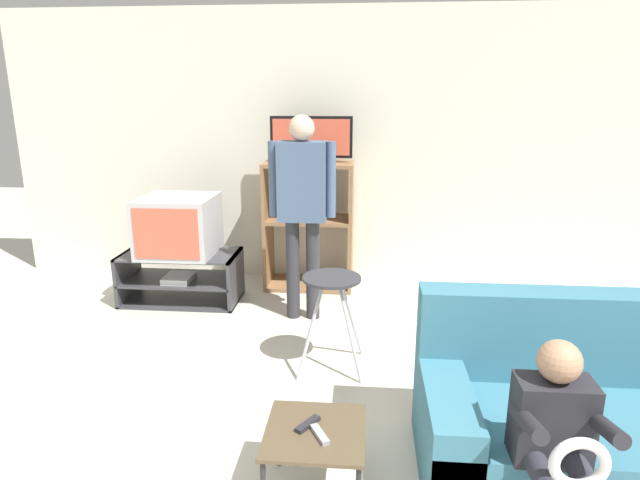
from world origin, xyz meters
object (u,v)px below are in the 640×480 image
object	(u,v)px
folding_stool	(332,292)
snack_table	(315,438)
remote_control_white	(320,434)
person_seated_child	(558,439)
television_main	(178,225)
couch	(591,424)
remote_control_black	(308,424)
tv_stand	(181,277)
media_shelf	(309,224)
person_standing_adult	(302,199)
television_flat	(311,141)

from	to	relation	value
folding_stool	snack_table	bearing A→B (deg)	-89.68
remote_control_white	person_seated_child	world-z (taller)	person_seated_child
television_main	couch	world-z (taller)	television_main
remote_control_black	tv_stand	bearing A→B (deg)	154.79
television_main	remote_control_black	xyz separation A→B (m)	(1.39, -2.32, -0.34)
media_shelf	couch	bearing A→B (deg)	-57.40
snack_table	folding_stool	bearing A→B (deg)	90.32
remote_control_white	person_seated_child	size ratio (longest dim) A/B	0.16
folding_stool	remote_control_white	xyz separation A→B (m)	(0.03, -1.28, -0.18)
media_shelf	folding_stool	distance (m)	1.63
television_main	person_standing_adult	distance (m)	1.20
folding_stool	remote_control_black	bearing A→B (deg)	-91.36
television_main	snack_table	xyz separation A→B (m)	(1.43, -2.34, -0.39)
tv_stand	person_standing_adult	distance (m)	1.41
person_standing_adult	folding_stool	bearing A→B (deg)	-70.66
remote_control_white	couch	distance (m)	1.32
television_flat	person_seated_child	world-z (taller)	television_flat
media_shelf	remote_control_black	size ratio (longest dim) A/B	8.37
folding_stool	tv_stand	bearing A→B (deg)	142.29
folding_stool	remote_control_black	world-z (taller)	folding_stool
tv_stand	person_seated_child	distance (m)	3.53
couch	remote_control_black	bearing A→B (deg)	-169.80
media_shelf	television_flat	xyz separation A→B (m)	(0.02, 0.01, 0.79)
television_main	couch	bearing A→B (deg)	-37.15
tv_stand	snack_table	distance (m)	2.74
tv_stand	snack_table	xyz separation A→B (m)	(1.43, -2.34, 0.09)
remote_control_white	folding_stool	bearing A→B (deg)	63.27
tv_stand	television_main	world-z (taller)	television_main
television_main	couch	xyz separation A→B (m)	(2.74, -2.07, -0.42)
media_shelf	remote_control_white	bearing A→B (deg)	-82.98
snack_table	person_seated_child	bearing A→B (deg)	-13.49
snack_table	person_seated_child	world-z (taller)	person_seated_child
snack_table	remote_control_black	size ratio (longest dim) A/B	3.13
folding_stool	person_seated_child	size ratio (longest dim) A/B	0.73
couch	person_standing_adult	world-z (taller)	person_standing_adult
tv_stand	folding_stool	bearing A→B (deg)	-37.71
folding_stool	snack_table	distance (m)	1.26
folding_stool	person_standing_adult	distance (m)	1.00
folding_stool	person_standing_adult	world-z (taller)	person_standing_adult
media_shelf	snack_table	bearing A→B (deg)	-83.39
tv_stand	television_flat	distance (m)	1.71
snack_table	person_standing_adult	xyz separation A→B (m)	(-0.30, 2.06, 0.70)
tv_stand	couch	world-z (taller)	couch
media_shelf	person_seated_child	bearing A→B (deg)	-67.15
media_shelf	person_seated_child	distance (m)	3.32
media_shelf	television_flat	size ratio (longest dim) A/B	1.60
snack_table	media_shelf	bearing A→B (deg)	96.61
television_flat	remote_control_white	world-z (taller)	television_flat
remote_control_white	couch	bearing A→B (deg)	-14.49
remote_control_black	person_seated_child	size ratio (longest dim) A/B	0.16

